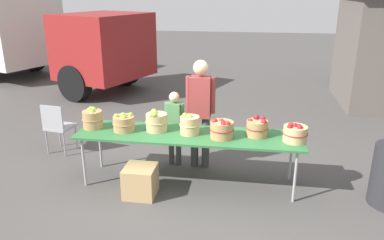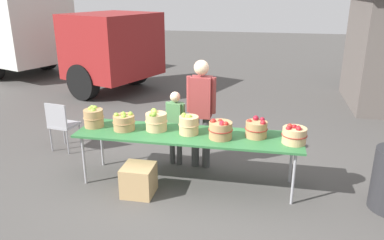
% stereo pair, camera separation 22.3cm
% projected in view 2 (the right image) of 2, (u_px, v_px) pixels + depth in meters
% --- Properties ---
extents(ground_plane, '(40.00, 40.00, 0.00)m').
position_uv_depth(ground_plane, '(188.00, 182.00, 5.47)').
color(ground_plane, '#474442').
extents(market_table, '(3.10, 0.76, 0.75)m').
position_uv_depth(market_table, '(188.00, 136.00, 5.23)').
color(market_table, '#2D6B38').
rests_on(market_table, ground).
extents(apple_basket_green_0, '(0.30, 0.30, 0.30)m').
position_uv_depth(apple_basket_green_0, '(94.00, 117.00, 5.46)').
color(apple_basket_green_0, '#A87F51').
rests_on(apple_basket_green_0, market_table).
extents(apple_basket_green_1, '(0.32, 0.32, 0.26)m').
position_uv_depth(apple_basket_green_1, '(124.00, 122.00, 5.34)').
color(apple_basket_green_1, '#A87F51').
rests_on(apple_basket_green_1, market_table).
extents(apple_basket_green_2, '(0.32, 0.32, 0.30)m').
position_uv_depth(apple_basket_green_2, '(156.00, 121.00, 5.33)').
color(apple_basket_green_2, tan).
rests_on(apple_basket_green_2, market_table).
extents(apple_basket_green_3, '(0.29, 0.29, 0.30)m').
position_uv_depth(apple_basket_green_3, '(189.00, 124.00, 5.19)').
color(apple_basket_green_3, tan).
rests_on(apple_basket_green_3, market_table).
extents(apple_basket_red_0, '(0.33, 0.33, 0.27)m').
position_uv_depth(apple_basket_red_0, '(220.00, 129.00, 5.04)').
color(apple_basket_red_0, '#A87F51').
rests_on(apple_basket_red_0, market_table).
extents(apple_basket_red_1, '(0.31, 0.31, 0.28)m').
position_uv_depth(apple_basket_red_1, '(256.00, 129.00, 5.08)').
color(apple_basket_red_1, '#A87F51').
rests_on(apple_basket_red_1, market_table).
extents(apple_basket_red_2, '(0.33, 0.33, 0.26)m').
position_uv_depth(apple_basket_red_2, '(294.00, 135.00, 4.88)').
color(apple_basket_red_2, tan).
rests_on(apple_basket_red_2, market_table).
extents(vendor_adult, '(0.44, 0.23, 1.67)m').
position_uv_depth(vendor_adult, '(201.00, 106.00, 5.65)').
color(vendor_adult, '#3F3F3F').
rests_on(vendor_adult, ground).
extents(child_customer, '(0.31, 0.19, 1.18)m').
position_uv_depth(child_customer, '(176.00, 122.00, 5.84)').
color(child_customer, '#3F3F3F').
rests_on(child_customer, ground).
extents(box_truck, '(7.95, 4.83, 2.75)m').
position_uv_depth(box_truck, '(25.00, 28.00, 11.57)').
color(box_truck, silver).
rests_on(box_truck, ground).
extents(folding_chair, '(0.46, 0.46, 0.86)m').
position_uv_depth(folding_chair, '(61.00, 122.00, 6.39)').
color(folding_chair, '#99999E').
rests_on(folding_chair, ground).
extents(produce_crate, '(0.41, 0.41, 0.41)m').
position_uv_depth(produce_crate, '(139.00, 180.00, 5.11)').
color(produce_crate, tan).
rests_on(produce_crate, ground).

